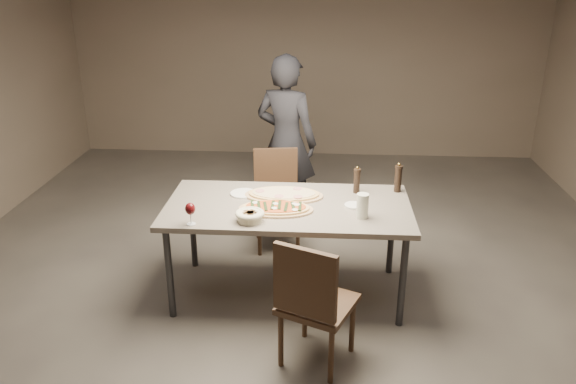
# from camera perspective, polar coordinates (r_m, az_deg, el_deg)

# --- Properties ---
(room) EXTENTS (7.00, 7.00, 7.00)m
(room) POSITION_cam_1_polar(r_m,az_deg,el_deg) (3.91, -0.00, 7.49)
(room) COLOR #5A544E
(room) RESTS_ON ground
(dining_table) EXTENTS (1.80, 0.90, 0.75)m
(dining_table) POSITION_cam_1_polar(r_m,az_deg,el_deg) (4.15, -0.00, -2.01)
(dining_table) COLOR slate
(dining_table) RESTS_ON ground
(zucchini_pizza) EXTENTS (0.54, 0.30, 0.05)m
(zucchini_pizza) POSITION_cam_1_polar(r_m,az_deg,el_deg) (4.02, -1.20, -1.65)
(zucchini_pizza) COLOR tan
(zucchini_pizza) RESTS_ON dining_table
(ham_pizza) EXTENTS (0.60, 0.33, 0.04)m
(ham_pizza) POSITION_cam_1_polar(r_m,az_deg,el_deg) (4.26, -0.42, -0.26)
(ham_pizza) COLOR tan
(ham_pizza) RESTS_ON dining_table
(bread_basket) EXTENTS (0.20, 0.20, 0.07)m
(bread_basket) POSITION_cam_1_polar(r_m,az_deg,el_deg) (3.85, -3.90, -2.38)
(bread_basket) COLOR beige
(bread_basket) RESTS_ON dining_table
(oil_dish) EXTENTS (0.13, 0.13, 0.02)m
(oil_dish) POSITION_cam_1_polar(r_m,az_deg,el_deg) (4.12, 6.68, -1.37)
(oil_dish) COLOR white
(oil_dish) RESTS_ON dining_table
(pepper_mill_left) EXTENTS (0.06, 0.06, 0.23)m
(pepper_mill_left) POSITION_cam_1_polar(r_m,az_deg,el_deg) (4.40, 11.12, 1.39)
(pepper_mill_left) COLOR black
(pepper_mill_left) RESTS_ON dining_table
(pepper_mill_right) EXTENTS (0.06, 0.06, 0.21)m
(pepper_mill_right) POSITION_cam_1_polar(r_m,az_deg,el_deg) (4.33, 7.01, 1.19)
(pepper_mill_right) COLOR black
(pepper_mill_right) RESTS_ON dining_table
(carafe) EXTENTS (0.08, 0.08, 0.18)m
(carafe) POSITION_cam_1_polar(r_m,az_deg,el_deg) (3.91, 7.58, -1.41)
(carafe) COLOR silver
(carafe) RESTS_ON dining_table
(wine_glass) EXTENTS (0.07, 0.07, 0.16)m
(wine_glass) POSITION_cam_1_polar(r_m,az_deg,el_deg) (3.83, -9.90, -1.77)
(wine_glass) COLOR silver
(wine_glass) RESTS_ON dining_table
(side_plate) EXTENTS (0.20, 0.20, 0.01)m
(side_plate) POSITION_cam_1_polar(r_m,az_deg,el_deg) (4.32, -4.55, -0.15)
(side_plate) COLOR white
(side_plate) RESTS_ON dining_table
(chair_near) EXTENTS (0.56, 0.56, 0.89)m
(chair_near) POSITION_cam_1_polar(r_m,az_deg,el_deg) (3.48, 2.49, -10.79)
(chair_near) COLOR #3F2A1A
(chair_near) RESTS_ON ground
(chair_far) EXTENTS (0.47, 0.47, 0.87)m
(chair_far) POSITION_cam_1_polar(r_m,az_deg,el_deg) (5.03, -1.17, -0.06)
(chair_far) COLOR #3F2A1A
(chair_far) RESTS_ON ground
(diner) EXTENTS (0.70, 0.59, 1.65)m
(diner) POSITION_cam_1_polar(r_m,az_deg,el_deg) (5.34, -0.17, 5.13)
(diner) COLOR black
(diner) RESTS_ON ground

